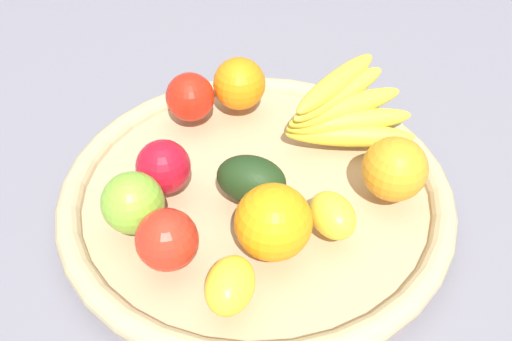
{
  "coord_description": "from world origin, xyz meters",
  "views": [
    {
      "loc": [
        -0.49,
        -0.11,
        0.53
      ],
      "look_at": [
        0.0,
        0.0,
        0.06
      ],
      "focal_mm": 40.87,
      "sensor_mm": 36.0,
      "label": 1
    }
  ],
  "objects_px": {
    "banana_bunch": "(344,108)",
    "avocado": "(253,180)",
    "apple_2": "(163,167)",
    "apple_0": "(190,97)",
    "orange_1": "(273,222)",
    "apple_1": "(133,203)",
    "apple_3": "(167,240)",
    "lemon_0": "(230,285)",
    "orange_0": "(239,84)",
    "orange_2": "(395,169)",
    "lemon_1": "(332,215)"
  },
  "relations": [
    {
      "from": "avocado",
      "to": "lemon_0",
      "type": "xyz_separation_m",
      "value": [
        -0.15,
        -0.01,
        -0.0
      ]
    },
    {
      "from": "avocado",
      "to": "apple_0",
      "type": "height_order",
      "value": "apple_0"
    },
    {
      "from": "avocado",
      "to": "lemon_1",
      "type": "bearing_deg",
      "value": -107.61
    },
    {
      "from": "orange_2",
      "to": "orange_0",
      "type": "xyz_separation_m",
      "value": [
        0.13,
        0.22,
        -0.0
      ]
    },
    {
      "from": "lemon_0",
      "to": "apple_1",
      "type": "bearing_deg",
      "value": 60.05
    },
    {
      "from": "banana_bunch",
      "to": "orange_1",
      "type": "bearing_deg",
      "value": 167.22
    },
    {
      "from": "avocado",
      "to": "apple_1",
      "type": "xyz_separation_m",
      "value": [
        -0.07,
        0.12,
        0.01
      ]
    },
    {
      "from": "orange_2",
      "to": "apple_2",
      "type": "bearing_deg",
      "value": 100.92
    },
    {
      "from": "apple_3",
      "to": "banana_bunch",
      "type": "bearing_deg",
      "value": -30.65
    },
    {
      "from": "orange_0",
      "to": "orange_1",
      "type": "bearing_deg",
      "value": -158.08
    },
    {
      "from": "apple_0",
      "to": "apple_1",
      "type": "height_order",
      "value": "apple_1"
    },
    {
      "from": "orange_1",
      "to": "orange_2",
      "type": "height_order",
      "value": "orange_1"
    },
    {
      "from": "lemon_0",
      "to": "orange_0",
      "type": "height_order",
      "value": "orange_0"
    },
    {
      "from": "orange_2",
      "to": "orange_1",
      "type": "bearing_deg",
      "value": 134.21
    },
    {
      "from": "avocado",
      "to": "orange_1",
      "type": "bearing_deg",
      "value": -151.79
    },
    {
      "from": "apple_1",
      "to": "lemon_0",
      "type": "bearing_deg",
      "value": -119.95
    },
    {
      "from": "apple_1",
      "to": "apple_2",
      "type": "bearing_deg",
      "value": -9.87
    },
    {
      "from": "lemon_1",
      "to": "orange_0",
      "type": "distance_m",
      "value": 0.26
    },
    {
      "from": "lemon_0",
      "to": "orange_2",
      "type": "distance_m",
      "value": 0.24
    },
    {
      "from": "banana_bunch",
      "to": "avocado",
      "type": "relative_size",
      "value": 2.07
    },
    {
      "from": "apple_3",
      "to": "orange_2",
      "type": "distance_m",
      "value": 0.27
    },
    {
      "from": "apple_0",
      "to": "apple_3",
      "type": "distance_m",
      "value": 0.25
    },
    {
      "from": "orange_1",
      "to": "lemon_1",
      "type": "distance_m",
      "value": 0.07
    },
    {
      "from": "orange_1",
      "to": "orange_0",
      "type": "height_order",
      "value": "orange_1"
    },
    {
      "from": "lemon_0",
      "to": "orange_2",
      "type": "bearing_deg",
      "value": -37.35
    },
    {
      "from": "lemon_1",
      "to": "orange_2",
      "type": "relative_size",
      "value": 0.83
    },
    {
      "from": "lemon_1",
      "to": "orange_0",
      "type": "xyz_separation_m",
      "value": [
        0.2,
        0.16,
        0.01
      ]
    },
    {
      "from": "banana_bunch",
      "to": "apple_3",
      "type": "xyz_separation_m",
      "value": [
        -0.25,
        0.15,
        -0.01
      ]
    },
    {
      "from": "apple_0",
      "to": "apple_3",
      "type": "height_order",
      "value": "same"
    },
    {
      "from": "banana_bunch",
      "to": "apple_3",
      "type": "relative_size",
      "value": 2.6
    },
    {
      "from": "apple_1",
      "to": "orange_2",
      "type": "height_order",
      "value": "orange_2"
    },
    {
      "from": "orange_2",
      "to": "apple_0",
      "type": "bearing_deg",
      "value": 72.03
    },
    {
      "from": "apple_0",
      "to": "avocado",
      "type": "bearing_deg",
      "value": -138.35
    },
    {
      "from": "banana_bunch",
      "to": "lemon_0",
      "type": "distance_m",
      "value": 0.3
    },
    {
      "from": "avocado",
      "to": "orange_0",
      "type": "height_order",
      "value": "orange_0"
    },
    {
      "from": "banana_bunch",
      "to": "orange_2",
      "type": "relative_size",
      "value": 2.25
    },
    {
      "from": "orange_1",
      "to": "avocado",
      "type": "xyz_separation_m",
      "value": [
        0.07,
        0.04,
        -0.01
      ]
    },
    {
      "from": "apple_3",
      "to": "orange_2",
      "type": "relative_size",
      "value": 0.87
    },
    {
      "from": "apple_0",
      "to": "orange_1",
      "type": "bearing_deg",
      "value": -142.53
    },
    {
      "from": "orange_2",
      "to": "orange_0",
      "type": "bearing_deg",
      "value": 59.09
    },
    {
      "from": "avocado",
      "to": "lemon_0",
      "type": "distance_m",
      "value": 0.15
    },
    {
      "from": "orange_1",
      "to": "apple_2",
      "type": "height_order",
      "value": "orange_1"
    },
    {
      "from": "banana_bunch",
      "to": "orange_0",
      "type": "distance_m",
      "value": 0.15
    },
    {
      "from": "banana_bunch",
      "to": "lemon_1",
      "type": "height_order",
      "value": "banana_bunch"
    },
    {
      "from": "avocado",
      "to": "apple_2",
      "type": "relative_size",
      "value": 1.28
    },
    {
      "from": "lemon_1",
      "to": "apple_0",
      "type": "bearing_deg",
      "value": 52.64
    },
    {
      "from": "apple_1",
      "to": "avocado",
      "type": "bearing_deg",
      "value": -58.54
    },
    {
      "from": "banana_bunch",
      "to": "orange_0",
      "type": "xyz_separation_m",
      "value": [
        0.03,
        0.15,
        -0.01
      ]
    },
    {
      "from": "apple_2",
      "to": "apple_1",
      "type": "distance_m",
      "value": 0.07
    },
    {
      "from": "orange_0",
      "to": "avocado",
      "type": "bearing_deg",
      "value": -160.84
    }
  ]
}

